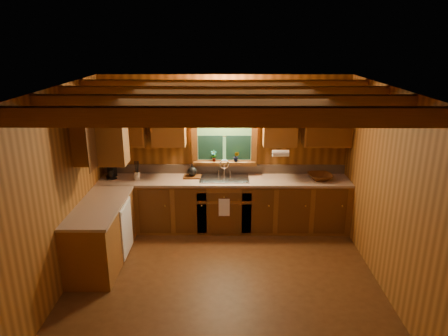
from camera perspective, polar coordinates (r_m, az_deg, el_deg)
room at (r=5.26m, az=-0.05°, el=-3.20°), size 4.20×4.20×4.20m
ceiling_beams at (r=4.96m, az=-0.05°, el=9.74°), size 4.20×2.54×0.18m
base_cabinets at (r=6.80m, az=-4.17°, el=-6.13°), size 4.20×2.22×0.86m
countertop at (r=6.63m, az=-4.13°, el=-2.55°), size 4.20×2.24×0.04m
backsplash at (r=7.14m, az=0.05°, el=-0.15°), size 4.20×0.02×0.16m
dishwasher_panel at (r=6.41m, az=-13.40°, el=-8.16°), size 0.02×0.60×0.80m
upper_cabinets at (r=6.50m, az=-4.98°, el=5.82°), size 4.19×1.77×0.78m
window at (r=6.97m, az=0.05°, el=4.10°), size 1.12×0.08×1.00m
window_sill at (r=7.04m, az=0.05°, el=0.77°), size 1.06×0.14×0.04m
wall_sconce at (r=6.73m, az=0.05°, el=9.11°), size 0.45×0.21×0.17m
paper_towel_roll at (r=6.75m, az=7.88°, el=2.05°), size 0.27×0.11×0.11m
dish_towel at (r=6.72m, az=0.02°, el=-5.52°), size 0.18×0.01×0.30m
sink at (r=6.91m, az=0.04°, el=-1.85°), size 0.82×0.48×0.43m
coffee_maker at (r=7.17m, az=-15.44°, el=-0.24°), size 0.16×0.20×0.28m
utensil_crock at (r=6.99m, az=-12.04°, el=-0.97°), size 0.12×0.12×0.33m
cutting_board at (r=6.98m, az=-4.43°, el=-1.21°), size 0.29×0.21×0.03m
teakettle at (r=6.95m, az=-4.45°, el=-0.47°), size 0.16×0.16×0.20m
wicker_basket at (r=7.03m, az=13.23°, el=-1.20°), size 0.45×0.45×0.10m
potted_plant_left at (r=7.00m, az=-1.44°, el=1.71°), size 0.11×0.08×0.20m
potted_plant_right at (r=6.99m, az=1.73°, el=1.60°), size 0.12×0.11×0.18m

